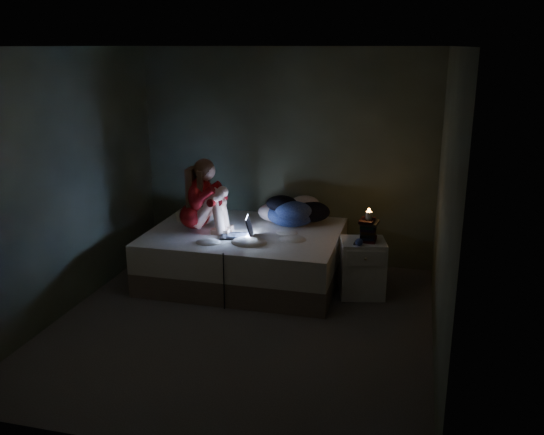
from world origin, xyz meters
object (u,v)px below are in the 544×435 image
(bed, at_px, (245,255))
(phone, at_px, (356,242))
(woman, at_px, (194,195))
(nightstand, at_px, (362,268))
(candle, at_px, (369,215))
(laptop, at_px, (236,226))

(bed, bearing_deg, phone, -8.30)
(phone, bearing_deg, woman, -165.10)
(nightstand, xyz_separation_m, candle, (0.04, 0.02, 0.59))
(nightstand, relative_size, candle, 7.71)
(woman, relative_size, laptop, 2.43)
(nightstand, distance_m, phone, 0.33)
(laptop, bearing_deg, candle, -4.70)
(bed, xyz_separation_m, phone, (1.28, -0.19, 0.33))
(candle, relative_size, phone, 0.57)
(woman, distance_m, nightstand, 2.02)
(candle, height_order, phone, candle)
(woman, height_order, phone, woman)
(woman, relative_size, phone, 5.99)
(woman, xyz_separation_m, laptop, (0.52, -0.11, -0.30))
(bed, bearing_deg, nightstand, -4.39)
(candle, distance_m, phone, 0.31)
(woman, xyz_separation_m, nightstand, (1.90, 0.02, -0.70))
(laptop, xyz_separation_m, nightstand, (1.38, 0.13, -0.40))
(laptop, distance_m, phone, 1.31)
(nightstand, xyz_separation_m, phone, (-0.07, -0.08, 0.31))
(phone, bearing_deg, laptop, -161.13)
(laptop, bearing_deg, phone, -8.58)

